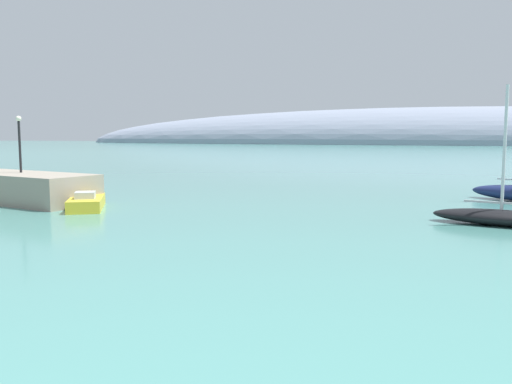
# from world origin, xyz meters

# --- Properties ---
(distant_ridge) EXTENTS (365.63, 56.56, 33.69)m
(distant_ridge) POSITION_xyz_m (-6.76, 254.50, 0.00)
(distant_ridge) COLOR gray
(distant_ridge) RESTS_ON ground
(sailboat_black_mid_mooring) EXTENTS (6.80, 2.98, 6.90)m
(sailboat_black_mid_mooring) POSITION_xyz_m (11.00, 27.10, 0.44)
(sailboat_black_mid_mooring) COLOR black
(sailboat_black_mid_mooring) RESTS_ON water
(motorboat_yellow_foreground) EXTENTS (4.29, 5.16, 1.11)m
(motorboat_yellow_foreground) POSITION_xyz_m (-12.11, 24.55, 0.40)
(motorboat_yellow_foreground) COLOR yellow
(motorboat_yellow_foreground) RESTS_ON water
(harbor_lamp_post) EXTENTS (0.36, 0.36, 3.80)m
(harbor_lamp_post) POSITION_xyz_m (-18.67, 26.04, 4.31)
(harbor_lamp_post) COLOR black
(harbor_lamp_post) RESTS_ON breakwater_rocks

